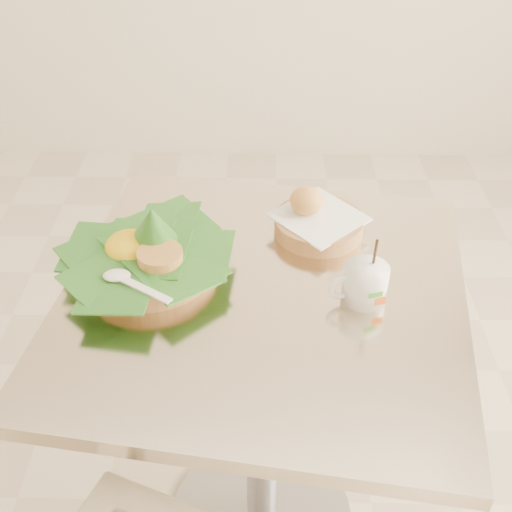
{
  "coord_description": "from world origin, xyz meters",
  "views": [
    {
      "loc": [
        0.17,
        -0.9,
        1.49
      ],
      "look_at": [
        0.16,
        -0.04,
        0.82
      ],
      "focal_mm": 45.0,
      "sensor_mm": 36.0,
      "label": 1
    }
  ],
  "objects_px": {
    "bread_basket": "(317,220)",
    "coffee_mug": "(364,282)",
    "rice_basket": "(148,252)",
    "cafe_table": "(263,375)"
  },
  "relations": [
    {
      "from": "coffee_mug",
      "to": "rice_basket",
      "type": "bearing_deg",
      "value": 168.95
    },
    {
      "from": "rice_basket",
      "to": "bread_basket",
      "type": "relative_size",
      "value": 1.44
    },
    {
      "from": "bread_basket",
      "to": "rice_basket",
      "type": "bearing_deg",
      "value": -158.4
    },
    {
      "from": "bread_basket",
      "to": "coffee_mug",
      "type": "relative_size",
      "value": 1.57
    },
    {
      "from": "cafe_table",
      "to": "rice_basket",
      "type": "relative_size",
      "value": 2.66
    },
    {
      "from": "cafe_table",
      "to": "coffee_mug",
      "type": "relative_size",
      "value": 6.01
    },
    {
      "from": "bread_basket",
      "to": "coffee_mug",
      "type": "bearing_deg",
      "value": -70.8
    },
    {
      "from": "bread_basket",
      "to": "cafe_table",
      "type": "bearing_deg",
      "value": -119.77
    },
    {
      "from": "rice_basket",
      "to": "bread_basket",
      "type": "distance_m",
      "value": 0.33
    },
    {
      "from": "cafe_table",
      "to": "coffee_mug",
      "type": "height_order",
      "value": "coffee_mug"
    }
  ]
}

